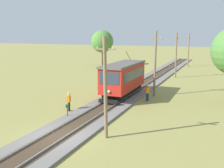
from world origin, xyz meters
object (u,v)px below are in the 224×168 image
utility_pole_foreground (105,88)px  utility_pole_near_tram (155,63)px  track_worker (69,101)px  utility_pole_far (189,50)px  trackside_signal_marker (67,110)px  utility_pole_mid (176,55)px  red_tram (123,78)px  second_worker (147,92)px  tree_left_far (102,41)px

utility_pole_foreground → utility_pole_near_tram: utility_pole_near_tram is taller
utility_pole_foreground → track_worker: 7.90m
utility_pole_far → trackside_signal_marker: utility_pole_far is taller
utility_pole_far → utility_pole_foreground: bearing=-90.0°
utility_pole_foreground → utility_pole_far: bearing=90.0°
utility_pole_mid → track_worker: bearing=-104.2°
red_tram → trackside_signal_marker: (-1.76, -8.89, -1.53)m
utility_pole_foreground → track_worker: (-5.77, 4.74, -2.57)m
second_worker → tree_left_far: tree_left_far is taller
utility_pole_far → tree_left_far: (-17.64, -5.03, 1.64)m
utility_pole_foreground → tree_left_far: tree_left_far is taller
utility_pole_near_tram → track_worker: size_ratio=4.11×
track_worker → second_worker: bearing=-142.5°
track_worker → second_worker: 8.56m
utility_pole_near_tram → red_tram: bearing=-147.4°
red_tram → second_worker: bearing=-12.2°
utility_pole_far → track_worker: size_ratio=3.91×
utility_pole_foreground → utility_pole_mid: bearing=90.0°
red_tram → utility_pole_mid: size_ratio=1.20×
red_tram → utility_pole_near_tram: utility_pole_near_tram is taller
utility_pole_foreground → utility_pole_mid: (0.00, 27.61, 0.09)m
utility_pole_near_tram → trackside_signal_marker: bearing=-113.9°
utility_pole_far → track_worker: (-5.77, -38.39, -2.60)m
red_tram → utility_pole_far: size_ratio=1.22×
second_worker → utility_pole_foreground: bearing=137.5°
utility_pole_far → trackside_signal_marker: 40.62m
utility_pole_near_tram → tree_left_far: size_ratio=0.96×
tree_left_far → utility_pole_far: bearing=15.9°
tree_left_far → utility_pole_near_tram: bearing=-54.1°
trackside_signal_marker → tree_left_far: (-12.82, 35.19, 4.56)m
utility_pole_far → utility_pole_mid: bearing=-90.0°
utility_pole_near_tram → utility_pole_mid: size_ratio=1.03×
track_worker → second_worker: size_ratio=1.00×
red_tram → utility_pole_mid: bearing=79.1°
utility_pole_mid → track_worker: utility_pole_mid is taller
utility_pole_near_tram → tree_left_far: bearing=125.9°
red_tram → second_worker: 3.25m
utility_pole_foreground → utility_pole_mid: 27.61m
trackside_signal_marker → track_worker: (-0.96, 1.83, 0.32)m
utility_pole_far → trackside_signal_marker: bearing=-96.8°
track_worker → tree_left_far: tree_left_far is taller
red_tram → tree_left_far: tree_left_far is taller
red_tram → tree_left_far: (-14.58, 26.30, 3.04)m
trackside_signal_marker → tree_left_far: size_ratio=0.15×
trackside_signal_marker → track_worker: 2.09m
trackside_signal_marker → tree_left_far: tree_left_far is taller
second_worker → tree_left_far: (-17.53, 26.94, 4.25)m
red_tram → utility_pole_near_tram: (3.06, 1.96, 1.57)m
utility_pole_far → second_worker: size_ratio=3.91×
track_worker → tree_left_far: 35.66m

